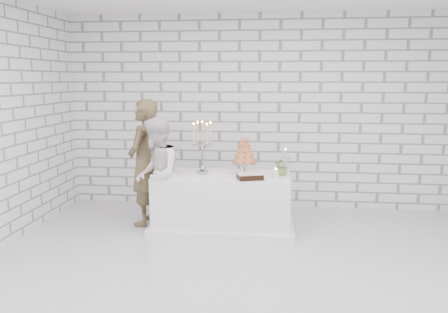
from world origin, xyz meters
TOP-DOWN VIEW (x-y plane):
  - ground at (0.00, 0.00)m, footprint 6.00×5.00m
  - wall_back at (0.00, 2.50)m, footprint 6.00×0.01m
  - wall_front at (0.00, -2.50)m, footprint 6.00×0.01m
  - cake_table at (-0.44, 1.34)m, footprint 1.80×0.80m
  - groom at (-1.54, 1.44)m, footprint 0.49×0.68m
  - bride at (-1.28, 1.12)m, footprint 0.70×0.83m
  - candelabra at (-0.71, 1.36)m, footprint 0.33×0.33m
  - croquembouche at (-0.15, 1.40)m, footprint 0.33×0.33m
  - chocolate_cake at (-0.06, 1.10)m, footprint 0.36×0.30m
  - pillar_candle at (0.27, 1.19)m, footprint 0.10×0.10m
  - extra_taper at (0.40, 1.53)m, footprint 0.07×0.07m
  - flowers at (0.35, 1.37)m, footprint 0.26×0.24m

SIDE VIEW (x-z plane):
  - ground at x=0.00m, z-range -0.01..0.01m
  - cake_table at x=-0.44m, z-range 0.00..0.75m
  - bride at x=-1.28m, z-range 0.00..1.54m
  - chocolate_cake at x=-0.06m, z-range 0.75..0.83m
  - pillar_candle at x=0.27m, z-range 0.75..0.87m
  - groom at x=-1.54m, z-range 0.00..1.74m
  - flowers at x=0.35m, z-range 0.75..1.01m
  - extra_taper at x=0.40m, z-range 0.75..1.07m
  - croquembouche at x=-0.15m, z-range 0.75..1.26m
  - candelabra at x=-0.71m, z-range 0.75..1.47m
  - wall_back at x=0.00m, z-range 0.00..3.00m
  - wall_front at x=0.00m, z-range 0.00..3.00m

